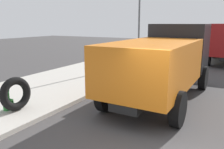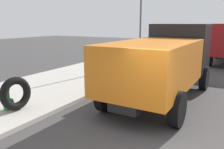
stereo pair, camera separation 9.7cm
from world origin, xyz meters
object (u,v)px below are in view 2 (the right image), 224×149
at_px(dump_truck_orange, 165,59).
at_px(street_light_pole, 140,28).
at_px(fire_hydrant, 6,97).
at_px(loose_tire, 16,93).

bearing_deg(dump_truck_orange, street_light_pole, 30.73).
bearing_deg(dump_truck_orange, fire_hydrant, 136.86).
bearing_deg(fire_hydrant, loose_tire, -61.45).
relative_size(loose_tire, street_light_pole, 0.22).
height_order(fire_hydrant, loose_tire, loose_tire).
distance_m(loose_tire, dump_truck_orange, 5.72).
xyz_separation_m(loose_tire, dump_truck_orange, (4.19, -3.79, 0.89)).
relative_size(dump_truck_orange, street_light_pole, 1.39).
relative_size(fire_hydrant, street_light_pole, 0.16).
xyz_separation_m(fire_hydrant, street_light_pole, (10.50, -0.43, 2.10)).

